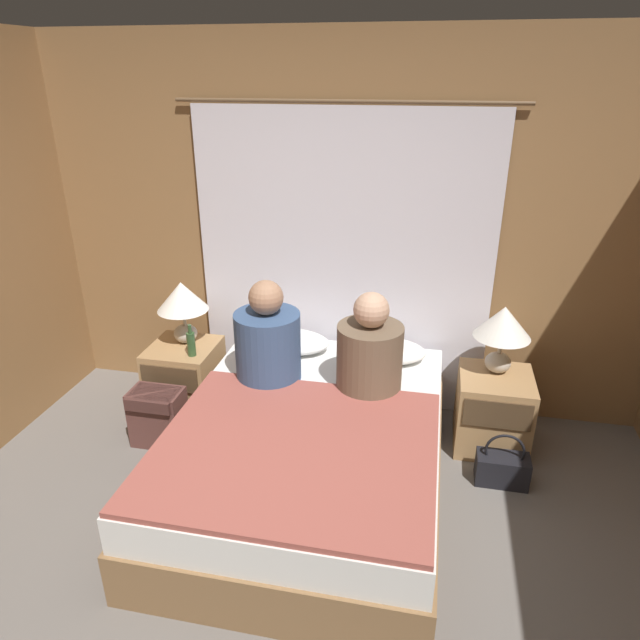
{
  "coord_description": "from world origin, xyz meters",
  "views": [
    {
      "loc": [
        0.6,
        -1.59,
        2.25
      ],
      "look_at": [
        0.0,
        1.3,
        0.95
      ],
      "focal_mm": 32.0,
      "sensor_mm": 36.0,
      "label": 1
    }
  ],
  "objects_px": {
    "person_left_in_bed": "(268,341)",
    "nightstand_left": "(185,378)",
    "lamp_left": "(182,301)",
    "handbag_on_floor": "(502,468)",
    "nightstand_right": "(493,411)",
    "pillow_right": "(382,350)",
    "pillow_left": "(288,341)",
    "backpack_on_floor": "(158,414)",
    "beer_bottle_on_left_stand": "(191,343)",
    "lamp_right": "(503,327)",
    "person_right_in_bed": "(370,352)",
    "bed": "(310,453)"
  },
  "relations": [
    {
      "from": "person_left_in_bed",
      "to": "nightstand_left",
      "type": "bearing_deg",
      "value": 157.06
    },
    {
      "from": "lamp_left",
      "to": "handbag_on_floor",
      "type": "bearing_deg",
      "value": -11.98
    },
    {
      "from": "nightstand_left",
      "to": "lamp_left",
      "type": "xyz_separation_m",
      "value": [
        0.0,
        0.08,
        0.56
      ]
    },
    {
      "from": "nightstand_right",
      "to": "pillow_right",
      "type": "relative_size",
      "value": 0.87
    },
    {
      "from": "pillow_left",
      "to": "backpack_on_floor",
      "type": "height_order",
      "value": "pillow_left"
    },
    {
      "from": "nightstand_left",
      "to": "beer_bottle_on_left_stand",
      "type": "xyz_separation_m",
      "value": [
        0.12,
        -0.11,
        0.34
      ]
    },
    {
      "from": "lamp_right",
      "to": "pillow_right",
      "type": "distance_m",
      "value": 0.77
    },
    {
      "from": "handbag_on_floor",
      "to": "pillow_right",
      "type": "bearing_deg",
      "value": 148.27
    },
    {
      "from": "nightstand_right",
      "to": "lamp_left",
      "type": "height_order",
      "value": "lamp_left"
    },
    {
      "from": "pillow_left",
      "to": "backpack_on_floor",
      "type": "distance_m",
      "value": 0.97
    },
    {
      "from": "nightstand_right",
      "to": "pillow_left",
      "type": "height_order",
      "value": "pillow_left"
    },
    {
      "from": "backpack_on_floor",
      "to": "lamp_left",
      "type": "bearing_deg",
      "value": 89.1
    },
    {
      "from": "lamp_left",
      "to": "beer_bottle_on_left_stand",
      "type": "xyz_separation_m",
      "value": [
        0.12,
        -0.19,
        -0.22
      ]
    },
    {
      "from": "nightstand_left",
      "to": "nightstand_right",
      "type": "xyz_separation_m",
      "value": [
        2.1,
        0.0,
        0.0
      ]
    },
    {
      "from": "handbag_on_floor",
      "to": "person_right_in_bed",
      "type": "bearing_deg",
      "value": 174.59
    },
    {
      "from": "nightstand_right",
      "to": "pillow_left",
      "type": "relative_size",
      "value": 0.87
    },
    {
      "from": "lamp_right",
      "to": "backpack_on_floor",
      "type": "distance_m",
      "value": 2.25
    },
    {
      "from": "lamp_right",
      "to": "pillow_left",
      "type": "height_order",
      "value": "lamp_right"
    },
    {
      "from": "nightstand_right",
      "to": "lamp_left",
      "type": "relative_size",
      "value": 1.12
    },
    {
      "from": "lamp_right",
      "to": "pillow_right",
      "type": "bearing_deg",
      "value": 178.04
    },
    {
      "from": "lamp_left",
      "to": "backpack_on_floor",
      "type": "bearing_deg",
      "value": -90.9
    },
    {
      "from": "nightstand_left",
      "to": "beer_bottle_on_left_stand",
      "type": "bearing_deg",
      "value": -41.69
    },
    {
      "from": "lamp_left",
      "to": "nightstand_left",
      "type": "bearing_deg",
      "value": -90.0
    },
    {
      "from": "nightstand_left",
      "to": "lamp_right",
      "type": "xyz_separation_m",
      "value": [
        2.1,
        0.08,
        0.56
      ]
    },
    {
      "from": "person_left_in_bed",
      "to": "beer_bottle_on_left_stand",
      "type": "height_order",
      "value": "person_left_in_bed"
    },
    {
      "from": "pillow_left",
      "to": "beer_bottle_on_left_stand",
      "type": "xyz_separation_m",
      "value": [
        -0.61,
        -0.21,
        0.03
      ]
    },
    {
      "from": "nightstand_right",
      "to": "beer_bottle_on_left_stand",
      "type": "bearing_deg",
      "value": -176.82
    },
    {
      "from": "nightstand_right",
      "to": "handbag_on_floor",
      "type": "distance_m",
      "value": 0.41
    },
    {
      "from": "person_left_in_bed",
      "to": "person_right_in_bed",
      "type": "bearing_deg",
      "value": -0.0
    },
    {
      "from": "backpack_on_floor",
      "to": "handbag_on_floor",
      "type": "bearing_deg",
      "value": 1.07
    },
    {
      "from": "bed",
      "to": "nightstand_right",
      "type": "distance_m",
      "value": 1.24
    },
    {
      "from": "nightstand_left",
      "to": "backpack_on_floor",
      "type": "bearing_deg",
      "value": -91.07
    },
    {
      "from": "bed",
      "to": "person_left_in_bed",
      "type": "bearing_deg",
      "value": 132.99
    },
    {
      "from": "nightstand_left",
      "to": "handbag_on_floor",
      "type": "height_order",
      "value": "nightstand_left"
    },
    {
      "from": "nightstand_left",
      "to": "nightstand_right",
      "type": "relative_size",
      "value": 1.0
    },
    {
      "from": "lamp_right",
      "to": "person_right_in_bed",
      "type": "height_order",
      "value": "person_right_in_bed"
    },
    {
      "from": "lamp_right",
      "to": "beer_bottle_on_left_stand",
      "type": "distance_m",
      "value": 2.0
    },
    {
      "from": "person_right_in_bed",
      "to": "handbag_on_floor",
      "type": "distance_m",
      "value": 1.04
    },
    {
      "from": "person_left_in_bed",
      "to": "backpack_on_floor",
      "type": "relative_size",
      "value": 1.67
    },
    {
      "from": "backpack_on_floor",
      "to": "pillow_right",
      "type": "bearing_deg",
      "value": 20.71
    },
    {
      "from": "bed",
      "to": "nightstand_left",
      "type": "xyz_separation_m",
      "value": [
        -1.05,
        0.66,
        0.0
      ]
    },
    {
      "from": "pillow_left",
      "to": "handbag_on_floor",
      "type": "height_order",
      "value": "pillow_left"
    },
    {
      "from": "backpack_on_floor",
      "to": "handbag_on_floor",
      "type": "relative_size",
      "value": 1.13
    },
    {
      "from": "nightstand_left",
      "to": "lamp_right",
      "type": "height_order",
      "value": "lamp_right"
    },
    {
      "from": "person_left_in_bed",
      "to": "beer_bottle_on_left_stand",
      "type": "relative_size",
      "value": 2.85
    },
    {
      "from": "pillow_left",
      "to": "beer_bottle_on_left_stand",
      "type": "height_order",
      "value": "beer_bottle_on_left_stand"
    },
    {
      "from": "nightstand_right",
      "to": "pillow_right",
      "type": "height_order",
      "value": "pillow_right"
    },
    {
      "from": "person_left_in_bed",
      "to": "nightstand_right",
      "type": "bearing_deg",
      "value": 12.33
    },
    {
      "from": "bed",
      "to": "handbag_on_floor",
      "type": "xyz_separation_m",
      "value": [
        1.1,
        0.28,
        -0.14
      ]
    },
    {
      "from": "beer_bottle_on_left_stand",
      "to": "backpack_on_floor",
      "type": "relative_size",
      "value": 0.59
    }
  ]
}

